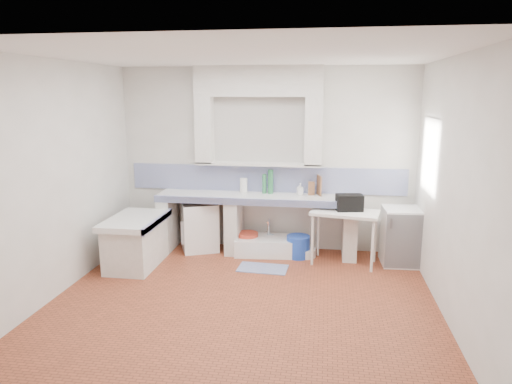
# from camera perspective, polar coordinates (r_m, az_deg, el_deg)

# --- Properties ---
(floor) EXTENTS (4.50, 4.50, 0.00)m
(floor) POSITION_cam_1_polar(r_m,az_deg,el_deg) (5.67, -1.55, -13.06)
(floor) COLOR brown
(floor) RESTS_ON ground
(ceiling) EXTENTS (4.50, 4.50, 0.00)m
(ceiling) POSITION_cam_1_polar(r_m,az_deg,el_deg) (5.15, -1.73, 16.42)
(ceiling) COLOR silver
(ceiling) RESTS_ON ground
(wall_back) EXTENTS (4.50, 0.00, 4.50)m
(wall_back) POSITION_cam_1_polar(r_m,az_deg,el_deg) (7.19, 1.19, 3.98)
(wall_back) COLOR silver
(wall_back) RESTS_ON ground
(wall_front) EXTENTS (4.50, 0.00, 4.50)m
(wall_front) POSITION_cam_1_polar(r_m,az_deg,el_deg) (3.35, -7.73, -5.56)
(wall_front) COLOR silver
(wall_front) RESTS_ON ground
(wall_left) EXTENTS (0.00, 4.50, 4.50)m
(wall_left) POSITION_cam_1_polar(r_m,az_deg,el_deg) (6.05, -23.11, 1.49)
(wall_left) COLOR silver
(wall_left) RESTS_ON ground
(wall_right) EXTENTS (0.00, 4.50, 4.50)m
(wall_right) POSITION_cam_1_polar(r_m,az_deg,el_deg) (5.33, 22.93, 0.19)
(wall_right) COLOR silver
(wall_right) RESTS_ON ground
(alcove_mass) EXTENTS (1.90, 0.25, 0.45)m
(alcove_mass) POSITION_cam_1_polar(r_m,az_deg,el_deg) (7.01, 0.27, 13.41)
(alcove_mass) COLOR silver
(alcove_mass) RESTS_ON ground
(window_frame) EXTENTS (0.35, 0.86, 1.06)m
(window_frame) POSITION_cam_1_polar(r_m,az_deg,el_deg) (6.49, 22.03, 4.02)
(window_frame) COLOR #3A2412
(window_frame) RESTS_ON ground
(lace_valance) EXTENTS (0.01, 0.84, 0.24)m
(lace_valance) POSITION_cam_1_polar(r_m,az_deg,el_deg) (6.42, 21.03, 7.44)
(lace_valance) COLOR white
(lace_valance) RESTS_ON ground
(counter_slab) EXTENTS (3.00, 0.60, 0.08)m
(counter_slab) POSITION_cam_1_polar(r_m,az_deg,el_deg) (7.01, 0.05, -0.72)
(counter_slab) COLOR white
(counter_slab) RESTS_ON ground
(counter_lip) EXTENTS (3.00, 0.04, 0.10)m
(counter_lip) POSITION_cam_1_polar(r_m,az_deg,el_deg) (6.74, -0.31, -1.24)
(counter_lip) COLOR navy
(counter_lip) RESTS_ON ground
(counter_pier_left) EXTENTS (0.20, 0.55, 0.82)m
(counter_pier_left) POSITION_cam_1_polar(r_m,az_deg,el_deg) (7.45, -10.69, -3.73)
(counter_pier_left) COLOR silver
(counter_pier_left) RESTS_ON ground
(counter_pier_mid) EXTENTS (0.20, 0.55, 0.82)m
(counter_pier_mid) POSITION_cam_1_polar(r_m,az_deg,el_deg) (7.18, -2.73, -4.13)
(counter_pier_mid) COLOR silver
(counter_pier_mid) RESTS_ON ground
(counter_pier_right) EXTENTS (0.20, 0.55, 0.82)m
(counter_pier_right) POSITION_cam_1_polar(r_m,az_deg,el_deg) (7.06, 11.40, -4.64)
(counter_pier_right) COLOR silver
(counter_pier_right) RESTS_ON ground
(peninsula_top) EXTENTS (0.70, 1.10, 0.08)m
(peninsula_top) POSITION_cam_1_polar(r_m,az_deg,el_deg) (6.74, -14.61, -3.39)
(peninsula_top) COLOR white
(peninsula_top) RESTS_ON ground
(peninsula_base) EXTENTS (0.60, 1.00, 0.62)m
(peninsula_base) POSITION_cam_1_polar(r_m,az_deg,el_deg) (6.83, -14.45, -6.22)
(peninsula_base) COLOR silver
(peninsula_base) RESTS_ON ground
(peninsula_lip) EXTENTS (0.04, 1.10, 0.10)m
(peninsula_lip) POSITION_cam_1_polar(r_m,az_deg,el_deg) (6.61, -11.97, -3.54)
(peninsula_lip) COLOR navy
(peninsula_lip) RESTS_ON ground
(backsplash) EXTENTS (4.27, 0.03, 0.40)m
(backsplash) POSITION_cam_1_polar(r_m,az_deg,el_deg) (7.22, 1.17, 1.61)
(backsplash) COLOR navy
(backsplash) RESTS_ON ground
(stove) EXTENTS (0.69, 0.68, 0.75)m
(stove) POSITION_cam_1_polar(r_m,az_deg,el_deg) (7.31, -6.91, -4.18)
(stove) COLOR white
(stove) RESTS_ON ground
(sink) EXTENTS (0.99, 0.59, 0.23)m
(sink) POSITION_cam_1_polar(r_m,az_deg,el_deg) (7.14, 1.35, -6.69)
(sink) COLOR white
(sink) RESTS_ON ground
(side_table) EXTENTS (1.01, 0.68, 0.04)m
(side_table) POSITION_cam_1_polar(r_m,az_deg,el_deg) (6.78, 10.74, -5.50)
(side_table) COLOR white
(side_table) RESTS_ON ground
(fridge) EXTENTS (0.55, 0.55, 0.82)m
(fridge) POSITION_cam_1_polar(r_m,az_deg,el_deg) (6.97, 17.36, -5.18)
(fridge) COLOR white
(fridge) RESTS_ON ground
(bucket_red) EXTENTS (0.40, 0.40, 0.31)m
(bucket_red) POSITION_cam_1_polar(r_m,az_deg,el_deg) (7.19, -1.07, -6.20)
(bucket_red) COLOR red
(bucket_red) RESTS_ON ground
(bucket_orange) EXTENTS (0.27, 0.27, 0.25)m
(bucket_orange) POSITION_cam_1_polar(r_m,az_deg,el_deg) (7.02, 2.51, -6.95)
(bucket_orange) COLOR orange
(bucket_orange) RESTS_ON ground
(bucket_blue) EXTENTS (0.46, 0.46, 0.33)m
(bucket_blue) POSITION_cam_1_polar(r_m,az_deg,el_deg) (7.02, 5.18, -6.66)
(bucket_blue) COLOR blue
(bucket_blue) RESTS_ON ground
(basin_white) EXTENTS (0.43, 0.43, 0.13)m
(basin_white) POSITION_cam_1_polar(r_m,az_deg,el_deg) (7.08, 5.99, -7.35)
(basin_white) COLOR white
(basin_white) RESTS_ON ground
(water_bottle_a) EXTENTS (0.09, 0.09, 0.27)m
(water_bottle_a) POSITION_cam_1_polar(r_m,az_deg,el_deg) (7.28, 1.65, -6.15)
(water_bottle_a) COLOR silver
(water_bottle_a) RESTS_ON ground
(water_bottle_b) EXTENTS (0.08, 0.08, 0.26)m
(water_bottle_b) POSITION_cam_1_polar(r_m,az_deg,el_deg) (7.27, 1.91, -6.19)
(water_bottle_b) COLOR silver
(water_bottle_b) RESTS_ON ground
(black_bag) EXTENTS (0.40, 0.27, 0.23)m
(black_bag) POSITION_cam_1_polar(r_m,az_deg,el_deg) (6.70, 11.36, -1.29)
(black_bag) COLOR black
(black_bag) RESTS_ON side_table
(green_bottle_a) EXTENTS (0.07, 0.07, 0.30)m
(green_bottle_a) POSITION_cam_1_polar(r_m,az_deg,el_deg) (7.10, 1.02, 1.00)
(green_bottle_a) COLOR #2B7343
(green_bottle_a) RESTS_ON counter_slab
(green_bottle_b) EXTENTS (0.09, 0.09, 0.37)m
(green_bottle_b) POSITION_cam_1_polar(r_m,az_deg,el_deg) (7.08, 1.79, 1.25)
(green_bottle_b) COLOR #2B7343
(green_bottle_b) RESTS_ON counter_slab
(knife_block) EXTENTS (0.10, 0.08, 0.20)m
(knife_block) POSITION_cam_1_polar(r_m,az_deg,el_deg) (7.05, 6.80, 0.44)
(knife_block) COLOR brown
(knife_block) RESTS_ON counter_slab
(cutting_board) EXTENTS (0.08, 0.22, 0.30)m
(cutting_board) POSITION_cam_1_polar(r_m,az_deg,el_deg) (7.04, 7.73, 0.81)
(cutting_board) COLOR brown
(cutting_board) RESTS_ON counter_slab
(paper_towel) EXTENTS (0.14, 0.14, 0.23)m
(paper_towel) POSITION_cam_1_polar(r_m,az_deg,el_deg) (7.15, -1.53, 0.80)
(paper_towel) COLOR white
(paper_towel) RESTS_ON counter_slab
(soap_bottle) EXTENTS (0.10, 0.10, 0.18)m
(soap_bottle) POSITION_cam_1_polar(r_m,az_deg,el_deg) (7.02, 5.41, 0.35)
(soap_bottle) COLOR white
(soap_bottle) RESTS_ON counter_slab
(rug) EXTENTS (0.71, 0.43, 0.01)m
(rug) POSITION_cam_1_polar(r_m,az_deg,el_deg) (6.59, 0.83, -9.32)
(rug) COLOR navy
(rug) RESTS_ON ground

